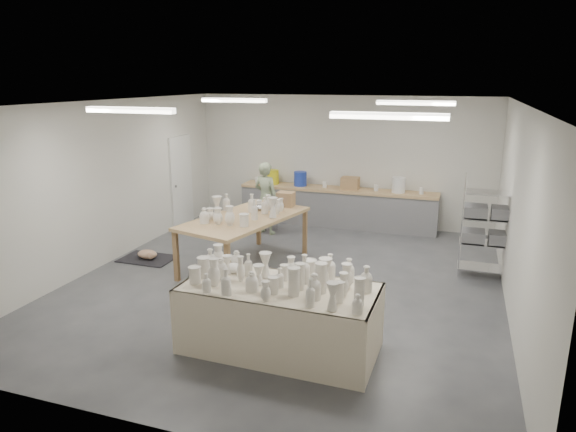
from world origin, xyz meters
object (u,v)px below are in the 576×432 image
(drying_table, at_px, (280,315))
(work_table, at_px, (247,216))
(potter, at_px, (266,198))
(red_stool, at_px, (271,216))

(drying_table, relative_size, work_table, 0.90)
(potter, bearing_deg, red_stool, -75.50)
(red_stool, bearing_deg, work_table, -79.80)
(drying_table, bearing_deg, work_table, 121.76)
(work_table, height_order, potter, potter)
(red_stool, bearing_deg, potter, -90.00)
(work_table, xyz_separation_m, potter, (-0.42, 2.04, -0.15))
(work_table, height_order, red_stool, work_table)
(work_table, distance_m, potter, 2.09)
(drying_table, height_order, potter, potter)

